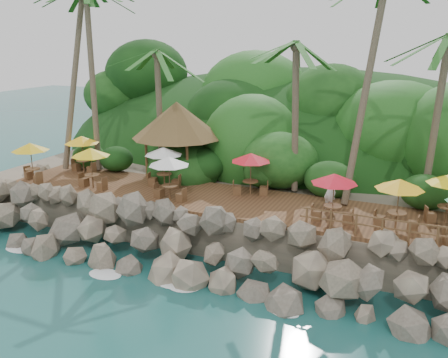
% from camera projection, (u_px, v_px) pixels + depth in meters
% --- Properties ---
extents(ground, '(140.00, 140.00, 0.00)m').
position_uv_depth(ground, '(170.00, 287.00, 22.13)').
color(ground, '#19514F').
rests_on(ground, ground).
extents(land_base, '(32.00, 25.20, 2.10)m').
position_uv_depth(land_base, '(280.00, 175.00, 35.89)').
color(land_base, gray).
rests_on(land_base, ground).
extents(jungle_hill, '(44.80, 28.00, 15.40)m').
position_uv_depth(jungle_hill, '(306.00, 165.00, 42.77)').
color(jungle_hill, '#143811').
rests_on(jungle_hill, ground).
extents(seawall, '(29.00, 4.00, 2.30)m').
position_uv_depth(seawall, '(190.00, 246.00, 23.56)').
color(seawall, gray).
rests_on(seawall, ground).
extents(terrace, '(26.00, 5.00, 0.20)m').
position_uv_depth(terrace, '(224.00, 200.00, 26.78)').
color(terrace, brown).
rests_on(terrace, land_base).
extents(jungle_foliage, '(44.00, 16.00, 12.00)m').
position_uv_depth(jungle_foliage, '(275.00, 193.00, 35.30)').
color(jungle_foliage, '#143811').
rests_on(jungle_foliage, ground).
extents(foam_line, '(25.20, 0.80, 0.06)m').
position_uv_depth(foam_line, '(173.00, 283.00, 22.38)').
color(foam_line, white).
rests_on(foam_line, ground).
extents(palms, '(27.43, 6.97, 13.06)m').
position_uv_depth(palms, '(222.00, 10.00, 26.99)').
color(palms, brown).
rests_on(palms, ground).
extents(palapa, '(5.54, 5.54, 4.60)m').
position_uv_depth(palapa, '(177.00, 120.00, 30.32)').
color(palapa, brown).
rests_on(palapa, ground).
extents(dining_clusters, '(25.77, 5.07, 2.35)m').
position_uv_depth(dining_clusters, '(225.00, 165.00, 25.82)').
color(dining_clusters, brown).
rests_on(dining_clusters, terrace).
extents(railing, '(8.30, 0.10, 1.00)m').
position_uv_depth(railing, '(396.00, 228.00, 21.04)').
color(railing, brown).
rests_on(railing, terrace).
extents(waiter, '(0.77, 0.65, 1.79)m').
position_uv_depth(waiter, '(330.00, 192.00, 24.94)').
color(waiter, white).
rests_on(waiter, terrace).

